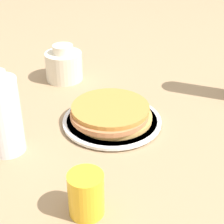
{
  "coord_description": "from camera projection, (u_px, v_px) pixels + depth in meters",
  "views": [
    {
      "loc": [
        -0.66,
        -0.34,
        0.49
      ],
      "look_at": [
        0.03,
        0.02,
        0.03
      ],
      "focal_mm": 60.0,
      "sensor_mm": 36.0,
      "label": 1
    }
  ],
  "objects": [
    {
      "name": "ground_plane",
      "position": [
        115.0,
        131.0,
        0.89
      ],
      "size": [
        4.0,
        4.0,
        0.0
      ],
      "primitive_type": "plane",
      "color": "#9E7F5B"
    },
    {
      "name": "juice_glass",
      "position": [
        86.0,
        194.0,
        0.65
      ],
      "size": [
        0.06,
        0.06,
        0.08
      ],
      "color": "yellow",
      "rests_on": "ground_plane"
    },
    {
      "name": "plate",
      "position": [
        112.0,
        121.0,
        0.92
      ],
      "size": [
        0.24,
        0.24,
        0.01
      ],
      "color": "white",
      "rests_on": "ground_plane"
    },
    {
      "name": "cream_jug",
      "position": [
        64.0,
        65.0,
        1.11
      ],
      "size": [
        0.11,
        0.11,
        0.11
      ],
      "color": "beige",
      "rests_on": "ground_plane"
    },
    {
      "name": "pancake_stack",
      "position": [
        111.0,
        113.0,
        0.9
      ],
      "size": [
        0.2,
        0.2,
        0.04
      ],
      "color": "tan",
      "rests_on": "plate"
    },
    {
      "name": "water_bottle_near",
      "position": [
        3.0,
        115.0,
        0.78
      ],
      "size": [
        0.08,
        0.08,
        0.19
      ],
      "color": "white",
      "rests_on": "ground_plane"
    }
  ]
}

